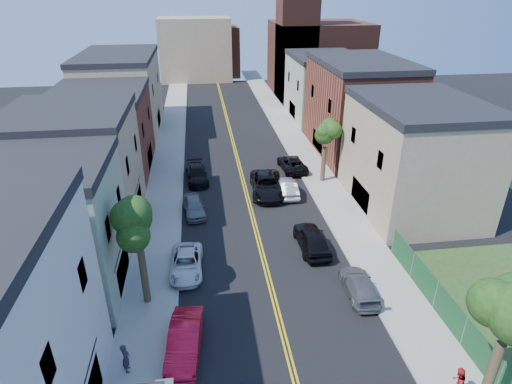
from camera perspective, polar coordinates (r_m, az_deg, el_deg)
name	(u,v)px	position (r m, az deg, el deg)	size (l,w,h in m)	color
sidewalk_left	(168,153)	(50.82, -11.77, 5.17)	(3.20, 100.00, 0.15)	gray
sidewalk_right	(300,147)	(52.05, 5.91, 6.10)	(3.20, 100.00, 0.15)	gray
curb_left	(183,152)	(50.72, -9.79, 5.30)	(0.30, 100.00, 0.15)	gray
curb_right	(286,147)	(51.67, 4.01, 6.02)	(0.30, 100.00, 0.15)	gray
bldg_left_palegrn	(41,235)	(28.93, -27.06, -5.20)	(9.00, 8.00, 8.50)	gray
bldg_left_tan_near	(76,172)	(36.50, -23.14, 2.46)	(9.00, 10.00, 9.00)	#998466
bldg_left_brick	(103,134)	(46.69, -19.98, 7.34)	(9.00, 12.00, 8.00)	brown
bldg_left_tan_far	(122,95)	(59.75, -17.68, 12.37)	(9.00, 16.00, 9.50)	#998466
bldg_right_tan	(414,159)	(38.62, 20.60, 4.18)	(9.00, 12.00, 9.00)	#998466
bldg_right_brick	(358,110)	(50.53, 13.57, 10.75)	(9.00, 14.00, 10.00)	brown
bldg_right_palegrn	(323,89)	(63.56, 9.08, 13.58)	(9.00, 12.00, 8.50)	gray
church	(314,52)	(77.93, 7.77, 18.23)	(16.20, 14.20, 22.60)	#4C2319
backdrop_left	(195,50)	(90.20, -8.17, 18.50)	(14.00, 8.00, 12.00)	#998466
backdrop_center	(215,52)	(94.38, -5.60, 18.36)	(10.00, 8.00, 10.00)	brown
fence_right	(449,312)	(27.44, 24.61, -14.54)	(0.04, 15.00, 1.90)	#143F1E
tree_left_mid	(135,211)	(24.57, -16.01, -2.43)	(5.20, 5.20, 9.29)	#3D2F1E
tree_right_far	(327,127)	(41.11, 9.50, 8.70)	(4.40, 4.40, 8.03)	#3D2F1E
red_sedan	(185,340)	(24.34, -9.60, -19.13)	(1.65, 4.74, 1.56)	red
white_pickup	(186,263)	(29.90, -9.38, -9.48)	(2.18, 4.73, 1.32)	silver
grey_car_left	(194,206)	(36.79, -8.37, -1.93)	(1.71, 4.24, 1.45)	slate
black_car_left	(197,174)	(42.95, -8.00, 2.41)	(2.04, 5.03, 1.46)	black
grey_car_right	(359,286)	(28.42, 13.78, -12.17)	(1.80, 4.44, 1.29)	#53545A
black_car_right	(312,239)	(31.99, 7.58, -6.29)	(2.02, 5.01, 1.71)	black
silver_car_right	(287,187)	(39.84, 4.24, 0.63)	(1.55, 4.46, 1.47)	#ABACB3
dark_car_right_far	(292,164)	(45.26, 4.90, 3.82)	(2.35, 5.10, 1.42)	black
black_suv_lane	(267,185)	(39.89, 1.47, 0.95)	(2.90, 6.29, 1.75)	black
pedestrian_left	(126,358)	(23.84, -17.18, -20.62)	(0.63, 0.41, 1.72)	#26252D
pedestrian_right	(458,382)	(23.96, 25.56, -22.17)	(0.83, 0.65, 1.71)	#B11B20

